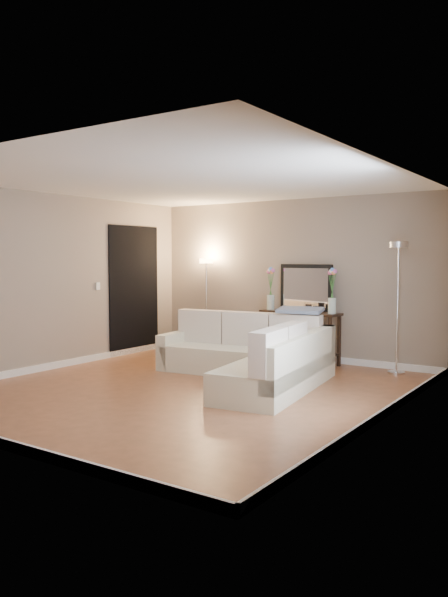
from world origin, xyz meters
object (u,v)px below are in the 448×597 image
Objects in this scene: sectional_sofa at (254,357)px; floor_lamp_unlit at (398,281)px; console_table at (295,334)px; floor_lamp_lit at (206,286)px.

sectional_sofa is 2.33m from floor_lamp_unlit.
console_table is (-0.15, 1.51, 0.14)m from sectional_sofa.
floor_lamp_unlit is at bearing -2.03° from floor_lamp_lit.
floor_lamp_unlit is (3.43, -0.12, 0.17)m from floor_lamp_lit.
console_table is at bearing -3.67° from floor_lamp_lit.
sectional_sofa is at bearing -134.15° from floor_lamp_unlit.
floor_lamp_lit is 3.44m from floor_lamp_unlit.
sectional_sofa is 1.46× the size of floor_lamp_unlit.
floor_lamp_lit is at bearing 176.33° from console_table.
floor_lamp_unlit is (1.46, 1.51, 1.01)m from sectional_sofa.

